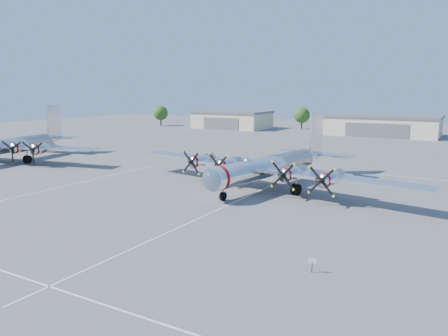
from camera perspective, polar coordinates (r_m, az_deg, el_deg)
The scene contains 9 objects.
ground at distance 45.25m, azimuth 0.57°, elevation -4.86°, with size 260.00×260.00×0.00m, color #4F4F51.
parking_lines at distance 43.78m, azimuth -0.56°, elevation -5.36°, with size 60.00×50.08×0.01m.
hangar_west at distance 137.51m, azimuth 1.05°, elevation 6.36°, with size 22.60×14.60×5.40m.
hangar_center at distance 122.27m, azimuth 19.91°, elevation 5.30°, with size 28.60×14.60×5.40m.
tree_far_west at distance 147.98m, azimuth -8.27°, elevation 7.11°, with size 4.80×4.80×6.64m.
tree_west at distance 136.45m, azimuth 10.13°, elevation 6.81°, with size 4.80×4.80×6.64m.
main_bomber_b29 at distance 54.13m, azimuth 6.10°, elevation -2.42°, with size 38.91×26.61×8.60m, color white, non-canonical shape.
bomber_west at distance 81.59m, azimuth -25.61°, elevation 0.87°, with size 34.13×24.17×9.02m, color silver, non-canonical shape.
info_placard at distance 29.45m, azimuth 11.44°, elevation -12.00°, with size 0.51×0.17×0.99m.
Camera 1 is at (21.48, -38.07, 11.68)m, focal length 35.00 mm.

